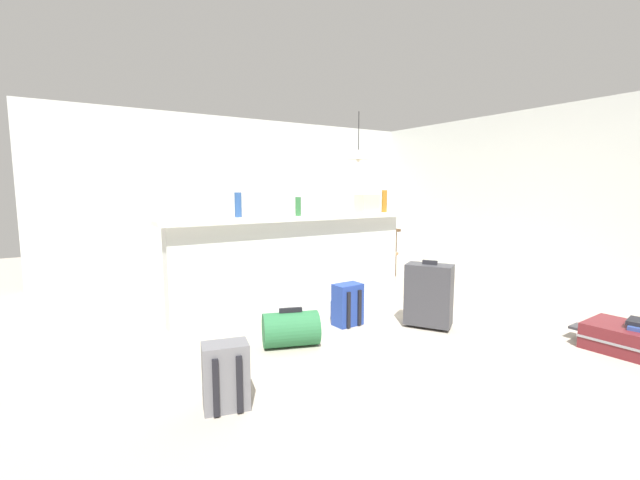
# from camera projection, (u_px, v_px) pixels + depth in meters

# --- Properties ---
(ground_plane) EXTENTS (13.00, 13.00, 0.05)m
(ground_plane) POSITION_uv_depth(u_px,v_px,m) (366.00, 312.00, 4.73)
(ground_plane) COLOR #ADA393
(wall_back) EXTENTS (6.60, 0.10, 2.50)m
(wall_back) POSITION_uv_depth(u_px,v_px,m) (254.00, 195.00, 7.13)
(wall_back) COLOR silver
(wall_back) RESTS_ON ground_plane
(wall_right) EXTENTS (0.10, 6.00, 2.50)m
(wall_right) POSITION_uv_depth(u_px,v_px,m) (510.00, 196.00, 6.45)
(wall_right) COLOR silver
(wall_right) RESTS_ON ground_plane
(partition_half_wall) EXTENTS (2.80, 0.20, 1.02)m
(partition_half_wall) POSITION_uv_depth(u_px,v_px,m) (296.00, 265.00, 4.68)
(partition_half_wall) COLOR silver
(partition_half_wall) RESTS_ON ground_plane
(bar_countertop) EXTENTS (2.96, 0.40, 0.05)m
(bar_countertop) POSITION_uv_depth(u_px,v_px,m) (295.00, 218.00, 4.62)
(bar_countertop) COLOR white
(bar_countertop) RESTS_ON partition_half_wall
(bottle_clear) EXTENTS (0.06, 0.06, 0.21)m
(bottle_clear) POSITION_uv_depth(u_px,v_px,m) (177.00, 209.00, 3.86)
(bottle_clear) COLOR silver
(bottle_clear) RESTS_ON bar_countertop
(bottle_blue) EXTENTS (0.07, 0.07, 0.25)m
(bottle_blue) POSITION_uv_depth(u_px,v_px,m) (238.00, 205.00, 4.30)
(bottle_blue) COLOR #284C89
(bottle_blue) RESTS_ON bar_countertop
(bottle_green) EXTENTS (0.06, 0.06, 0.20)m
(bottle_green) POSITION_uv_depth(u_px,v_px,m) (298.00, 206.00, 4.51)
(bottle_green) COLOR #2D6B38
(bottle_green) RESTS_ON bar_countertop
(bottle_white) EXTENTS (0.08, 0.08, 0.22)m
(bottle_white) POSITION_uv_depth(u_px,v_px,m) (340.00, 204.00, 5.03)
(bottle_white) COLOR silver
(bottle_white) RESTS_ON bar_countertop
(bottle_amber) EXTENTS (0.07, 0.07, 0.27)m
(bottle_amber) POSITION_uv_depth(u_px,v_px,m) (384.00, 201.00, 5.17)
(bottle_amber) COLOR #9E661E
(bottle_amber) RESTS_ON bar_countertop
(grocery_bag) EXTENTS (0.26, 0.18, 0.22)m
(grocery_bag) POSITION_uv_depth(u_px,v_px,m) (367.00, 204.00, 5.07)
(grocery_bag) COLOR beige
(grocery_bag) RESTS_ON bar_countertop
(dining_table) EXTENTS (1.10, 0.80, 0.74)m
(dining_table) POSITION_uv_depth(u_px,v_px,m) (356.00, 235.00, 6.48)
(dining_table) COLOR #4C331E
(dining_table) RESTS_ON ground_plane
(dining_chair_near_partition) EXTENTS (0.46, 0.46, 0.93)m
(dining_chair_near_partition) POSITION_uv_depth(u_px,v_px,m) (374.00, 247.00, 6.07)
(dining_chair_near_partition) COLOR #9E754C
(dining_chair_near_partition) RESTS_ON ground_plane
(pendant_lamp) EXTENTS (0.34, 0.34, 0.75)m
(pendant_lamp) POSITION_uv_depth(u_px,v_px,m) (358.00, 154.00, 6.32)
(pendant_lamp) COLOR black
(suitcase_flat_maroon) EXTENTS (0.54, 0.85, 0.22)m
(suitcase_flat_maroon) POSITION_uv_depth(u_px,v_px,m) (634.00, 340.00, 3.49)
(suitcase_flat_maroon) COLOR maroon
(suitcase_flat_maroon) RESTS_ON ground_plane
(suitcase_upright_charcoal) EXTENTS (0.43, 0.50, 0.67)m
(suitcase_upright_charcoal) POSITION_uv_depth(u_px,v_px,m) (429.00, 294.00, 4.11)
(suitcase_upright_charcoal) COLOR #38383D
(suitcase_upright_charcoal) RESTS_ON ground_plane
(duffel_bag_green) EXTENTS (0.55, 0.44, 0.34)m
(duffel_bag_green) POSITION_uv_depth(u_px,v_px,m) (291.00, 329.00, 3.65)
(duffel_bag_green) COLOR #286B3D
(duffel_bag_green) RESTS_ON ground_plane
(backpack_blue) EXTENTS (0.29, 0.26, 0.42)m
(backpack_blue) POSITION_uv_depth(u_px,v_px,m) (347.00, 305.00, 4.20)
(backpack_blue) COLOR #233D93
(backpack_blue) RESTS_ON ground_plane
(backpack_grey) EXTENTS (0.31, 0.29, 0.42)m
(backpack_grey) POSITION_uv_depth(u_px,v_px,m) (226.00, 377.00, 2.61)
(backpack_grey) COLOR slate
(backpack_grey) RESTS_ON ground_plane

